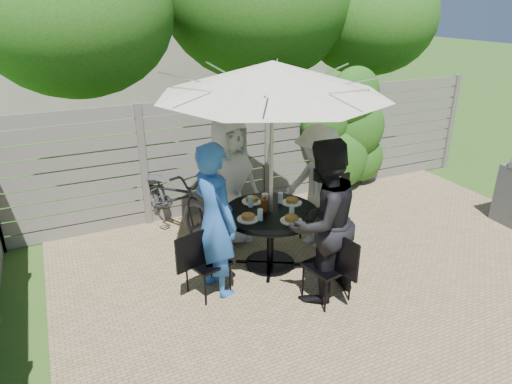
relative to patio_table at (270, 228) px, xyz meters
name	(u,v)px	position (x,y,z in m)	size (l,w,h in m)	color
backyard_envelope	(157,20)	(0.93, 9.13, 2.07)	(60.00, 60.00, 5.00)	#2E5A1C
patio_table	(270,228)	(0.00, 0.00, 0.00)	(1.44, 1.44, 0.77)	black
umbrella	(272,78)	(0.00, 0.00, 1.84)	(3.25, 3.25, 2.56)	silver
chair_back	(225,220)	(-0.25, 0.93, -0.25)	(0.53, 0.71, 0.94)	black
person_back	(230,182)	(-0.22, 0.80, 0.37)	(0.88, 0.57, 1.81)	beige
chair_left	(207,275)	(-0.93, -0.26, -0.28)	(0.65, 0.51, 0.85)	black
person_left	(215,221)	(-0.80, -0.22, 0.37)	(0.66, 0.43, 1.81)	blue
chair_front	(327,280)	(0.25, -0.93, -0.27)	(0.50, 0.68, 0.89)	black
person_front	(322,222)	(0.22, -0.80, 0.40)	(0.91, 0.71, 1.88)	black
chair_right	(322,223)	(0.93, 0.25, -0.25)	(0.72, 0.52, 0.96)	black
person_right	(317,188)	(0.80, 0.22, 0.32)	(1.11, 0.64, 1.71)	beige
plate_back	(252,200)	(-0.10, 0.35, 0.26)	(0.26, 0.26, 0.06)	white
plate_left	(248,218)	(-0.35, -0.10, 0.26)	(0.26, 0.26, 0.06)	white
plate_front	(291,219)	(0.10, -0.35, 0.26)	(0.26, 0.26, 0.06)	white
plate_right	(292,201)	(0.35, 0.10, 0.26)	(0.26, 0.26, 0.06)	white
glass_back	(251,201)	(-0.17, 0.22, 0.30)	(0.07, 0.07, 0.14)	silver
glass_left	(260,215)	(-0.22, -0.17, 0.30)	(0.07, 0.07, 0.14)	silver
glass_front	(292,210)	(0.17, -0.22, 0.30)	(0.07, 0.07, 0.14)	silver
glass_right	(280,198)	(0.22, 0.17, 0.30)	(0.07, 0.07, 0.14)	silver
syrup_jug	(264,205)	(-0.07, 0.03, 0.31)	(0.09, 0.09, 0.16)	#59280C
coffee_cup	(265,199)	(0.04, 0.24, 0.29)	(0.08, 0.08, 0.12)	#C6B293
bicycle	(171,197)	(-0.88, 1.44, 0.01)	(0.72, 2.07, 1.09)	#333338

